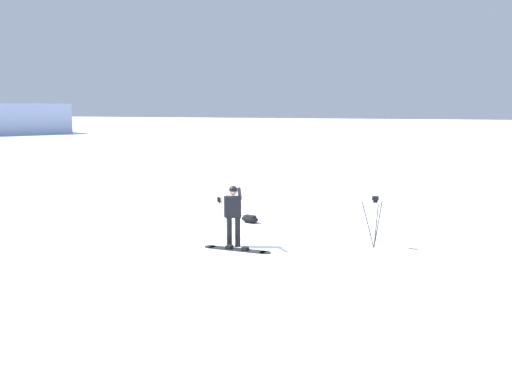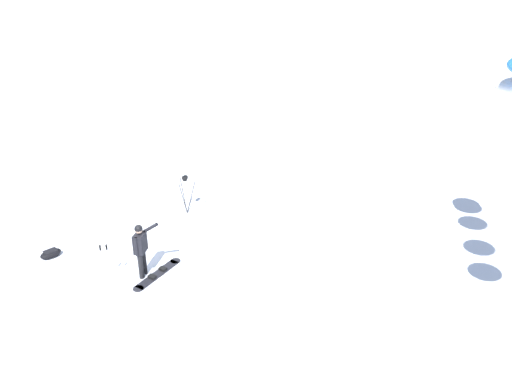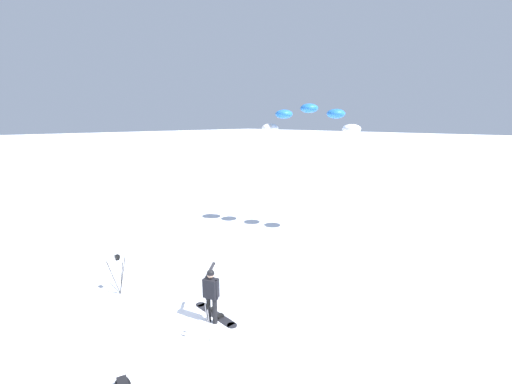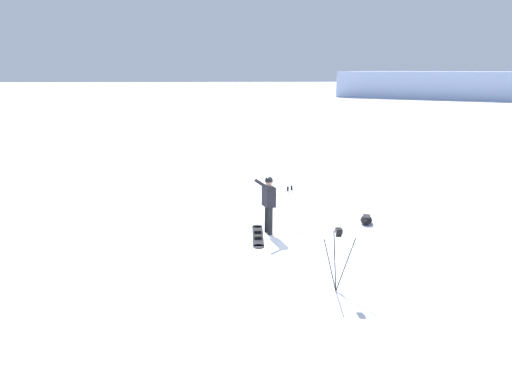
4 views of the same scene
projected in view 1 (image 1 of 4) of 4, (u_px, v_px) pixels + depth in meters
name	position (u px, v px, depth m)	size (l,w,h in m)	color
ground_plane	(262.00, 243.00, 14.71)	(300.00, 300.00, 0.00)	white
snowboarder	(233.00, 210.00, 14.15)	(0.60, 0.61, 1.62)	black
snowboard	(237.00, 249.00, 13.95)	(0.34, 1.81, 0.10)	black
gear_bag_large	(250.00, 219.00, 17.21)	(0.50, 0.68, 0.23)	black
camera_tripod	(375.00, 211.00, 14.00)	(0.65, 0.49, 1.35)	#262628
ski_poles	(219.00, 211.00, 15.03)	(0.22, 0.21, 1.15)	gray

